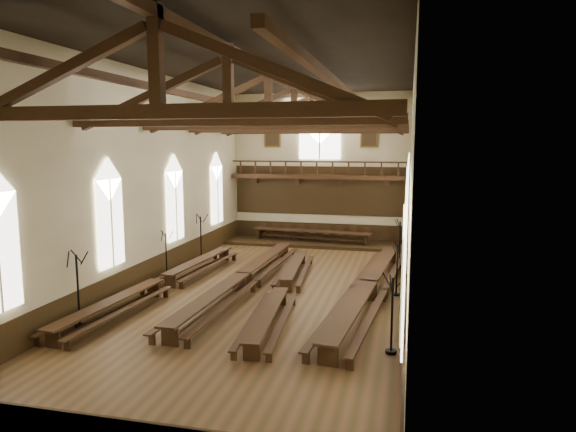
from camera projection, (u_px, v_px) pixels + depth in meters
The scene contains 21 objects.
ground at pixel (269, 293), 23.01m from camera, with size 26.00×26.00×0.00m, color brown.
room_walls at pixel (269, 148), 22.10m from camera, with size 26.00×26.00×26.00m.
wainscot_band at pixel (269, 280), 22.92m from camera, with size 12.00×26.00×1.20m.
side_windows at pixel (269, 210), 22.48m from camera, with size 11.85×19.80×4.50m.
end_window at pixel (320, 135), 34.42m from camera, with size 2.80×0.12×3.80m.
minstrels_gallery at pixel (319, 184), 34.66m from camera, with size 11.80×1.24×3.70m.
portraits at pixel (320, 137), 34.44m from camera, with size 7.75×0.09×1.45m.
roof_trusses at pixel (269, 106), 21.85m from camera, with size 11.70×25.70×2.80m.
refectory_row_a at pixel (162, 281), 23.04m from camera, with size 1.92×14.13×0.71m.
refectory_row_b at pixel (243, 277), 23.52m from camera, with size 1.79×14.69×0.78m.
refectory_row_c at pixel (282, 287), 22.12m from camera, with size 1.91×13.70×0.66m.
refectory_row_d at pixel (369, 285), 22.04m from camera, with size 2.34×15.14×0.82m.
dais at pixel (311, 243), 34.04m from camera, with size 11.40×2.87×0.19m, color #352510.
high_table at pixel (311, 232), 33.93m from camera, with size 8.02×1.79×0.75m.
high_chairs at pixel (313, 232), 34.70m from camera, with size 7.64×0.44×0.97m.
candelabrum_left_near at pixel (79, 304), 18.54m from camera, with size 0.80×0.88×2.87m.
candelabrum_left_mid at pixel (167, 264), 25.22m from camera, with size 0.73×0.72×2.44m.
candelabrum_left_far at pixel (201, 246), 29.38m from camera, with size 0.75×0.82×2.67m.
candelabrum_right_near at pixel (392, 329), 16.26m from camera, with size 0.78×0.77×2.62m.
candelabrum_right_mid at pixel (397, 279), 22.50m from camera, with size 0.69×0.72×2.40m.
candelabrum_right_far at pixel (399, 252), 27.70m from camera, with size 0.74×0.80×2.63m.
Camera 1 is at (5.93, -21.51, 6.65)m, focal length 32.00 mm.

